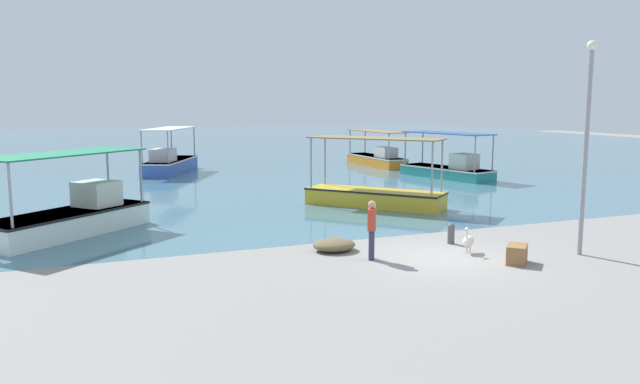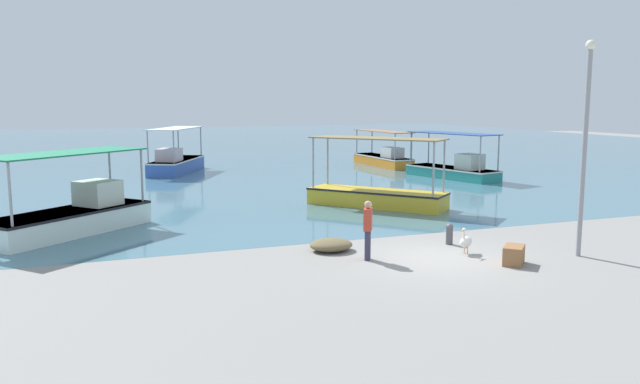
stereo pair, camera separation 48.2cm
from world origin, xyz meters
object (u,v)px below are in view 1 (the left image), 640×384
fishing_boat_near_right (377,158)px  mooring_bollard (451,233)px  net_pile (334,245)px  pelican (468,241)px  fishing_boat_far_right (170,163)px  fishing_boat_center (449,168)px  fishing_boat_far_left (375,194)px  fishing_boat_near_left (71,215)px  lamp_post (586,137)px  fisherman_standing (372,228)px  cargo_crate (517,254)px

fishing_boat_near_right → mooring_bollard: bearing=-111.6°
net_pile → pelican: bearing=-26.1°
fishing_boat_far_right → fishing_boat_center: fishing_boat_far_right is taller
fishing_boat_far_left → mooring_bollard: (-0.94, -7.17, -0.20)m
fishing_boat_near_left → net_pile: size_ratio=4.33×
fishing_boat_far_right → fishing_boat_near_right: bearing=-3.5°
fishing_boat_far_left → fishing_boat_near_right: size_ratio=0.89×
lamp_post → fishing_boat_far_right: bearing=107.3°
fishing_boat_near_left → fisherman_standing: fishing_boat_near_left is taller
pelican → fisherman_standing: 3.06m
fishing_boat_center → pelican: size_ratio=7.74×
net_pile → cargo_crate: bearing=-38.0°
fishing_boat_near_left → fishing_boat_near_right: size_ratio=0.91×
fishing_boat_near_left → net_pile: (7.28, -5.48, -0.47)m
fishing_boat_far_right → net_pile: fishing_boat_far_right is taller
fishing_boat_far_right → mooring_bollard: size_ratio=9.59×
cargo_crate → fishing_boat_near_right: bearing=71.3°
fishing_boat_near_right → fisherman_standing: 25.94m
lamp_post → cargo_crate: bearing=-177.2°
fishing_boat_far_left → pelican: 8.49m
fishing_boat_near_right → lamp_post: lamp_post is taller
fishing_boat_near_left → fisherman_standing: 10.41m
fishing_boat_far_left → cargo_crate: bearing=-93.5°
fishing_boat_near_left → fishing_boat_center: 22.20m
fishing_boat_far_left → cargo_crate: (-0.60, -9.88, -0.30)m
fishing_boat_near_left → lamp_post: size_ratio=0.92×
fishing_boat_far_left → mooring_bollard: fishing_boat_far_left is taller
fishing_boat_center → cargo_crate: size_ratio=7.65×
fishing_boat_center → fishing_boat_near_right: bearing=95.2°
fishing_boat_far_right → fishing_boat_near_right: fishing_boat_far_right is taller
net_pile → cargo_crate: cargo_crate is taller
fishing_boat_near_right → pelican: fishing_boat_near_right is taller
fishing_boat_far_right → pelican: (5.04, -24.28, -0.28)m
pelican → net_pile: size_ratio=0.61×
pelican → fisherman_standing: bearing=172.3°
pelican → fishing_boat_near_right: bearing=69.0°
lamp_post → mooring_bollard: (-2.70, 2.60, -3.08)m
fishing_boat_near_left → mooring_bollard: (11.07, -5.99, -0.29)m
lamp_post → cargo_crate: size_ratio=7.57×
fishing_boat_far_right → fisherman_standing: fishing_boat_far_right is taller
fishing_boat_far_right → fishing_boat_near_left: bearing=-108.8°
fishing_boat_far_left → net_pile: fishing_boat_far_left is taller
fishing_boat_center → pelican: (-9.69, -15.65, -0.21)m
fishing_boat_far_right → fishing_boat_center: size_ratio=1.02×
fishing_boat_far_right → fisherman_standing: (2.06, -23.87, 0.25)m
net_pile → fishing_boat_center: bearing=46.4°
fishing_boat_near_left → pelican: (10.84, -7.22, -0.27)m
fishing_boat_far_right → fisherman_standing: bearing=-85.1°
mooring_bollard → fisherman_standing: 3.36m
fishing_boat_far_left → pelican: (-1.17, -8.40, -0.18)m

